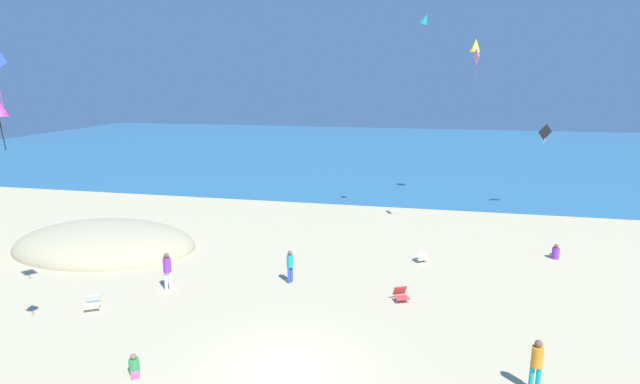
{
  "coord_description": "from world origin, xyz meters",
  "views": [
    {
      "loc": [
        4.01,
        -13.39,
        9.06
      ],
      "look_at": [
        0.0,
        5.43,
        4.65
      ],
      "focal_mm": 27.64,
      "sensor_mm": 36.0,
      "label": 1
    }
  ],
  "objects_px": {
    "person_0": "(555,253)",
    "kite_yellow": "(475,45)",
    "beach_chair_mid_beach": "(421,257)",
    "beach_chair_far_left": "(92,303)",
    "kite_black": "(545,132)",
    "kite_teal": "(425,19)",
    "kite_pink": "(476,58)",
    "person_1": "(537,362)",
    "person_3": "(290,264)",
    "person_2": "(167,269)",
    "beach_chair_far_right": "(401,294)",
    "person_4": "(134,367)"
  },
  "relations": [
    {
      "from": "person_1",
      "to": "beach_chair_far_right",
      "type": "bearing_deg",
      "value": 41.47
    },
    {
      "from": "person_2",
      "to": "kite_pink",
      "type": "xyz_separation_m",
      "value": [
        13.26,
        10.11,
        9.23
      ]
    },
    {
      "from": "person_1",
      "to": "kite_teal",
      "type": "height_order",
      "value": "kite_teal"
    },
    {
      "from": "beach_chair_mid_beach",
      "to": "kite_teal",
      "type": "bearing_deg",
      "value": -28.47
    },
    {
      "from": "person_1",
      "to": "person_2",
      "type": "distance_m",
      "value": 14.94
    },
    {
      "from": "person_2",
      "to": "person_3",
      "type": "bearing_deg",
      "value": 95.66
    },
    {
      "from": "beach_chair_mid_beach",
      "to": "person_4",
      "type": "xyz_separation_m",
      "value": [
        -8.71,
        -11.9,
        0.02
      ]
    },
    {
      "from": "person_0",
      "to": "kite_pink",
      "type": "distance_m",
      "value": 11.11
    },
    {
      "from": "kite_black",
      "to": "beach_chair_mid_beach",
      "type": "bearing_deg",
      "value": -123.88
    },
    {
      "from": "beach_chair_far_right",
      "to": "kite_pink",
      "type": "distance_m",
      "value": 13.82
    },
    {
      "from": "person_2",
      "to": "kite_yellow",
      "type": "xyz_separation_m",
      "value": [
        13.96,
        19.18,
        10.42
      ]
    },
    {
      "from": "person_0",
      "to": "person_3",
      "type": "height_order",
      "value": "person_3"
    },
    {
      "from": "beach_chair_far_left",
      "to": "person_0",
      "type": "relative_size",
      "value": 1.09
    },
    {
      "from": "kite_teal",
      "to": "kite_yellow",
      "type": "xyz_separation_m",
      "value": [
        3.49,
        6.48,
        -1.14
      ]
    },
    {
      "from": "kite_teal",
      "to": "person_1",
      "type": "bearing_deg",
      "value": -77.44
    },
    {
      "from": "beach_chair_mid_beach",
      "to": "kite_teal",
      "type": "xyz_separation_m",
      "value": [
        -0.38,
        6.86,
        12.31
      ]
    },
    {
      "from": "beach_chair_far_right",
      "to": "beach_chair_far_left",
      "type": "height_order",
      "value": "beach_chair_far_right"
    },
    {
      "from": "person_3",
      "to": "kite_black",
      "type": "distance_m",
      "value": 21.41
    },
    {
      "from": "beach_chair_mid_beach",
      "to": "person_1",
      "type": "distance_m",
      "value": 10.81
    },
    {
      "from": "beach_chair_far_right",
      "to": "person_3",
      "type": "xyz_separation_m",
      "value": [
        -5.04,
        0.86,
        0.59
      ]
    },
    {
      "from": "kite_black",
      "to": "person_4",
      "type": "bearing_deg",
      "value": -125.06
    },
    {
      "from": "beach_chair_far_right",
      "to": "beach_chair_mid_beach",
      "type": "bearing_deg",
      "value": 146.12
    },
    {
      "from": "beach_chair_far_left",
      "to": "person_4",
      "type": "bearing_deg",
      "value": 19.48
    },
    {
      "from": "beach_chair_mid_beach",
      "to": "kite_black",
      "type": "height_order",
      "value": "kite_black"
    },
    {
      "from": "person_4",
      "to": "kite_black",
      "type": "relative_size",
      "value": 0.48
    },
    {
      "from": "person_2",
      "to": "person_4",
      "type": "height_order",
      "value": "person_2"
    },
    {
      "from": "person_2",
      "to": "person_1",
      "type": "bearing_deg",
      "value": 58.08
    },
    {
      "from": "beach_chair_mid_beach",
      "to": "person_0",
      "type": "distance_m",
      "value": 7.07
    },
    {
      "from": "beach_chair_far_right",
      "to": "beach_chair_far_left",
      "type": "relative_size",
      "value": 0.9
    },
    {
      "from": "person_1",
      "to": "kite_pink",
      "type": "distance_m",
      "value": 17.22
    },
    {
      "from": "person_2",
      "to": "beach_chair_far_right",
      "type": "bearing_deg",
      "value": 80.93
    },
    {
      "from": "beach_chair_far_left",
      "to": "person_2",
      "type": "distance_m",
      "value": 3.22
    },
    {
      "from": "person_0",
      "to": "person_1",
      "type": "distance_m",
      "value": 12.63
    },
    {
      "from": "kite_pink",
      "to": "kite_black",
      "type": "bearing_deg",
      "value": 53.79
    },
    {
      "from": "beach_chair_far_left",
      "to": "kite_teal",
      "type": "xyz_separation_m",
      "value": [
        12.57,
        15.03,
        12.3
      ]
    },
    {
      "from": "beach_chair_mid_beach",
      "to": "beach_chair_far_left",
      "type": "bearing_deg",
      "value": 90.58
    },
    {
      "from": "person_2",
      "to": "kite_teal",
      "type": "xyz_separation_m",
      "value": [
        10.47,
        12.7,
        11.56
      ]
    },
    {
      "from": "kite_yellow",
      "to": "person_0",
      "type": "bearing_deg",
      "value": -72.04
    },
    {
      "from": "kite_yellow",
      "to": "kite_pink",
      "type": "xyz_separation_m",
      "value": [
        -0.7,
        -9.07,
        -1.19
      ]
    },
    {
      "from": "kite_yellow",
      "to": "kite_pink",
      "type": "height_order",
      "value": "kite_yellow"
    },
    {
      "from": "beach_chair_far_right",
      "to": "kite_black",
      "type": "distance_m",
      "value": 19.47
    },
    {
      "from": "person_0",
      "to": "kite_yellow",
      "type": "relative_size",
      "value": 0.49
    },
    {
      "from": "person_1",
      "to": "beach_chair_mid_beach",
      "type": "bearing_deg",
      "value": 22.17
    },
    {
      "from": "kite_black",
      "to": "kite_teal",
      "type": "bearing_deg",
      "value": -149.28
    },
    {
      "from": "kite_pink",
      "to": "person_2",
      "type": "bearing_deg",
      "value": -142.69
    },
    {
      "from": "person_1",
      "to": "person_4",
      "type": "xyz_separation_m",
      "value": [
        -12.13,
        -1.67,
        -0.71
      ]
    },
    {
      "from": "beach_chair_far_right",
      "to": "person_1",
      "type": "relative_size",
      "value": 0.47
    },
    {
      "from": "beach_chair_far_left",
      "to": "person_0",
      "type": "bearing_deg",
      "value": 87.87
    },
    {
      "from": "person_1",
      "to": "person_3",
      "type": "height_order",
      "value": "person_1"
    },
    {
      "from": "beach_chair_far_left",
      "to": "person_2",
      "type": "height_order",
      "value": "person_2"
    }
  ]
}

